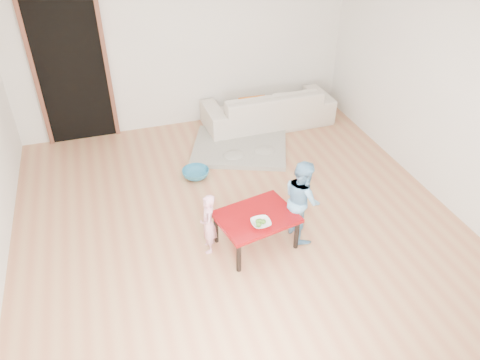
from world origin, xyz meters
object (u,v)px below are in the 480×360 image
basin (196,173)px  red_table (256,230)px  child_pink (208,224)px  child_blue (302,199)px  sofa (268,107)px  bowl (261,223)px

basin → red_table: bearing=-77.4°
child_pink → child_blue: bearing=95.3°
sofa → red_table: size_ratio=2.46×
bowl → basin: 1.70m
bowl → child_blue: bearing=19.1°
sofa → red_table: 2.81m
red_table → child_pink: child_pink is taller
child_blue → sofa: bearing=-12.5°
child_pink → child_blue: size_ratio=0.74×
bowl → child_blue: (0.53, 0.18, 0.05)m
red_table → bowl: bearing=-92.7°
bowl → child_blue: child_blue is taller
child_pink → bowl: bearing=72.5°
red_table → basin: red_table is taller
bowl → basin: bowl is taller
red_table → bowl: size_ratio=3.99×
child_pink → child_blue: 1.04m
sofa → basin: sofa is taller
sofa → child_pink: 2.97m
red_table → child_pink: size_ratio=1.15×
sofa → red_table: bearing=66.0°
child_pink → basin: (0.17, 1.39, -0.30)m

